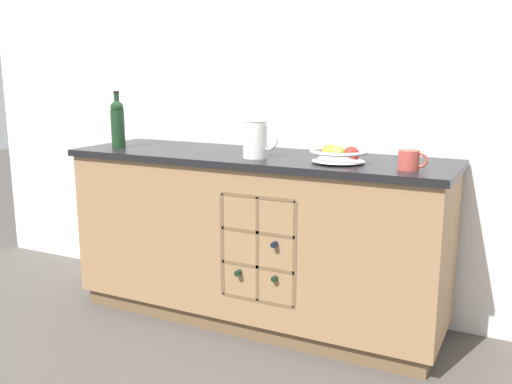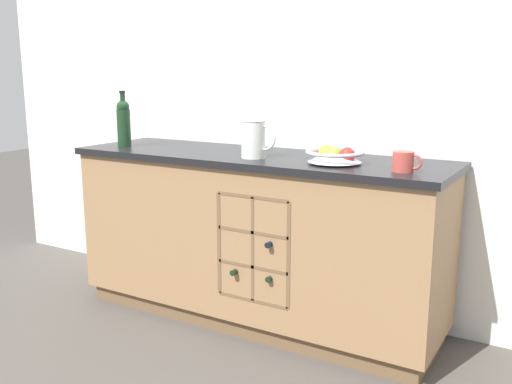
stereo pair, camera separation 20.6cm
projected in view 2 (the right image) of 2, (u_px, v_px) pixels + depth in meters
ground_plane at (256, 317)px, 3.11m from camera, size 14.00×14.00×0.00m
back_wall at (288, 79)px, 3.13m from camera, size 4.40×0.06×2.55m
kitchen_island at (256, 237)px, 3.01m from camera, size 2.00×0.61×0.90m
fruit_bowl at (335, 155)px, 2.61m from camera, size 0.27×0.27×0.08m
white_pitcher at (254, 138)px, 2.78m from camera, size 0.19×0.12×0.19m
ceramic_mug at (404, 162)px, 2.40m from camera, size 0.13×0.09×0.09m
standing_wine_bottle at (124, 122)px, 3.20m from camera, size 0.08×0.08×0.31m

